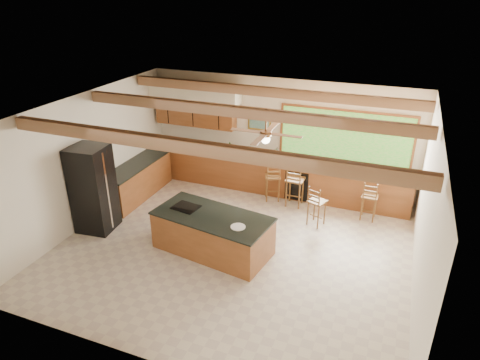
% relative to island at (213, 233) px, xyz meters
% --- Properties ---
extents(ground, '(7.20, 7.20, 0.00)m').
position_rel_island_xyz_m(ground, '(0.37, 0.24, -0.43)').
color(ground, '#BBAA9B').
rests_on(ground, ground).
extents(room_shell, '(7.27, 6.54, 3.02)m').
position_rel_island_xyz_m(room_shell, '(0.20, 0.89, 1.79)').
color(room_shell, silver).
rests_on(room_shell, ground).
extents(counter_run, '(7.12, 3.10, 1.24)m').
position_rel_island_xyz_m(counter_run, '(-0.45, 2.76, 0.04)').
color(counter_run, brown).
rests_on(counter_run, ground).
extents(island, '(2.58, 1.50, 0.87)m').
position_rel_island_xyz_m(island, '(0.00, 0.00, 0.00)').
color(island, brown).
rests_on(island, ground).
extents(refrigerator, '(0.85, 0.83, 2.00)m').
position_rel_island_xyz_m(refrigerator, '(-2.85, -0.13, 0.57)').
color(refrigerator, black).
rests_on(refrigerator, ground).
extents(bar_stool_a, '(0.50, 0.50, 1.08)m').
position_rel_island_xyz_m(bar_stool_a, '(0.47, 2.63, 0.22)').
color(bar_stool_a, brown).
rests_on(bar_stool_a, ground).
extents(bar_stool_b, '(0.43, 0.43, 1.18)m').
position_rel_island_xyz_m(bar_stool_b, '(1.08, 2.53, 0.27)').
color(bar_stool_b, brown).
rests_on(bar_stool_b, ground).
extents(bar_stool_c, '(0.46, 0.46, 1.01)m').
position_rel_island_xyz_m(bar_stool_c, '(1.80, 1.79, 0.17)').
color(bar_stool_c, brown).
rests_on(bar_stool_c, ground).
extents(bar_stool_d, '(0.37, 0.37, 1.01)m').
position_rel_island_xyz_m(bar_stool_d, '(2.91, 2.50, 0.17)').
color(bar_stool_d, brown).
rests_on(bar_stool_d, ground).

